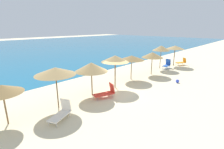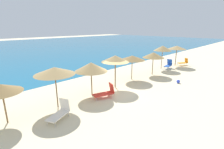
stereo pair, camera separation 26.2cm
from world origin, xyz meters
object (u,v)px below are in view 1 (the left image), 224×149
at_px(beach_umbrella_2, 55,71).
at_px(lounge_chair_4, 61,112).
at_px(lounge_chair_0, 182,62).
at_px(beach_umbrella_4, 115,59).
at_px(beach_umbrella_5, 132,58).
at_px(beach_umbrella_8, 175,47).
at_px(lounge_chair_1, 167,64).
at_px(beach_ball, 177,81).
at_px(beach_umbrella_7, 161,48).
at_px(beach_umbrella_3, 91,67).
at_px(lounge_chair_2, 106,92).
at_px(beach_umbrella_6, 152,55).
at_px(beach_umbrella_1, 2,89).

bearing_deg(beach_umbrella_2, lounge_chair_4, -113.56).
xyz_separation_m(beach_umbrella_2, lounge_chair_0, (18.92, -0.98, -2.11)).
relative_size(beach_umbrella_4, beach_umbrella_5, 1.14).
relative_size(beach_umbrella_8, lounge_chair_1, 1.89).
bearing_deg(lounge_chair_1, lounge_chair_0, -108.67).
distance_m(beach_umbrella_2, lounge_chair_0, 19.07).
bearing_deg(beach_ball, beach_umbrella_5, 117.52).
distance_m(beach_umbrella_7, beach_ball, 6.39).
height_order(beach_umbrella_3, lounge_chair_2, beach_umbrella_3).
bearing_deg(beach_umbrella_7, beach_umbrella_3, -178.62).
bearing_deg(lounge_chair_4, beach_umbrella_6, -107.46).
height_order(beach_umbrella_6, lounge_chair_0, beach_umbrella_6).
bearing_deg(lounge_chair_2, beach_umbrella_2, 89.41).
xyz_separation_m(lounge_chair_0, lounge_chair_4, (-19.57, -0.51, -0.02)).
bearing_deg(beach_umbrella_2, beach_umbrella_5, 1.95).
relative_size(beach_umbrella_2, beach_umbrella_7, 0.94).
height_order(beach_umbrella_3, beach_umbrella_7, beach_umbrella_7).
bearing_deg(beach_umbrella_8, lounge_chair_4, -176.13).
bearing_deg(beach_umbrella_7, beach_umbrella_8, -10.37).
relative_size(beach_umbrella_6, lounge_chair_2, 1.47).
relative_size(beach_umbrella_7, lounge_chair_4, 1.83).
xyz_separation_m(lounge_chair_1, lounge_chair_2, (-12.30, -0.88, -0.08)).
bearing_deg(lounge_chair_4, beach_umbrella_5, -102.08).
relative_size(beach_umbrella_5, beach_ball, 7.68).
distance_m(lounge_chair_1, lounge_chair_2, 12.33).
bearing_deg(beach_umbrella_3, lounge_chair_4, -157.51).
bearing_deg(lounge_chair_4, beach_umbrella_3, -90.49).
bearing_deg(lounge_chair_0, beach_umbrella_6, 113.47).
relative_size(beach_umbrella_4, lounge_chair_0, 1.93).
relative_size(beach_umbrella_4, lounge_chair_4, 1.78).
relative_size(beach_umbrella_2, beach_umbrella_4, 0.96).
height_order(beach_umbrella_4, beach_umbrella_5, beach_umbrella_4).
relative_size(beach_umbrella_1, lounge_chair_4, 1.42).
relative_size(beach_umbrella_7, lounge_chair_0, 1.98).
bearing_deg(beach_umbrella_2, lounge_chair_1, -1.02).
relative_size(beach_umbrella_7, lounge_chair_2, 1.72).
distance_m(beach_umbrella_7, lounge_chair_1, 2.37).
height_order(beach_umbrella_6, lounge_chair_2, beach_umbrella_6).
bearing_deg(lounge_chair_0, beach_umbrella_5, 111.88).
xyz_separation_m(beach_umbrella_4, beach_umbrella_6, (6.11, -0.14, -0.38)).
relative_size(beach_umbrella_1, beach_ball, 7.02).
relative_size(beach_umbrella_1, beach_umbrella_6, 0.91).
relative_size(beach_umbrella_8, lounge_chair_0, 1.84).
height_order(beach_umbrella_3, beach_umbrella_8, beach_umbrella_8).
bearing_deg(beach_umbrella_6, beach_umbrella_2, 178.57).
distance_m(beach_umbrella_2, lounge_chair_1, 15.83).
bearing_deg(beach_umbrella_4, lounge_chair_2, -154.97).
relative_size(beach_umbrella_8, lounge_chair_4, 1.70).
bearing_deg(beach_umbrella_2, lounge_chair_2, -18.91).
bearing_deg(beach_umbrella_6, lounge_chair_1, 0.17).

